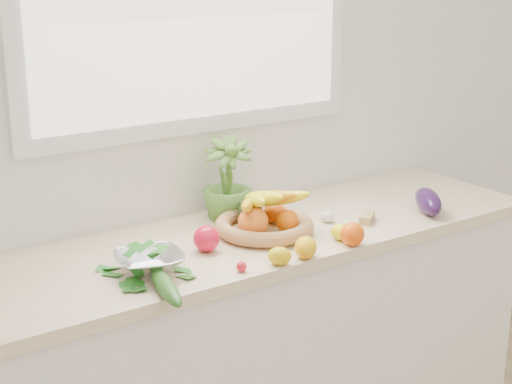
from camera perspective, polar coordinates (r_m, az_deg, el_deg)
back_wall at (r=2.76m, az=-4.64°, el=7.41°), size 4.50×0.02×2.70m
counter_cabinet at (r=2.83m, az=-1.09°, el=-12.16°), size 2.20×0.58×0.86m
countertop at (r=2.64m, az=-1.14°, el=-3.60°), size 2.24×0.62×0.04m
orange_loose at (r=2.55m, az=7.03°, el=-3.07°), size 0.09×0.09×0.08m
lemon_a at (r=2.60m, az=6.21°, el=-2.92°), size 0.08×0.09×0.06m
lemon_b at (r=2.44m, az=3.63°, el=-4.05°), size 0.11×0.11×0.07m
lemon_c at (r=2.38m, az=1.73°, el=-4.67°), size 0.09×0.09×0.06m
apple at (r=2.49m, az=-3.63°, el=-3.41°), size 0.10×0.10×0.08m
ginger at (r=2.78m, az=8.08°, el=-1.88°), size 0.10×0.09×0.03m
garlic_a at (r=2.72m, az=1.60°, el=-1.94°), size 0.07×0.07×0.05m
garlic_b at (r=2.77m, az=5.21°, el=-1.80°), size 0.06×0.06×0.04m
garlic_c at (r=2.58m, az=2.66°, el=-3.20°), size 0.06×0.06×0.04m
eggplant at (r=2.91m, az=12.41°, el=-0.67°), size 0.18×0.23×0.09m
cucumber at (r=2.20m, az=-6.57°, el=-6.86°), size 0.11×0.27×0.05m
radish at (r=2.34m, az=-1.07°, el=-5.45°), size 0.04×0.04×0.03m
potted_herb at (r=2.76m, az=-2.10°, el=0.81°), size 0.23×0.23×0.31m
fruit_basket at (r=2.63m, az=0.54°, el=-2.03°), size 0.33×0.33×0.18m
colander_with_spinach at (r=2.33m, az=-7.78°, el=-4.66°), size 0.24×0.24×0.11m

